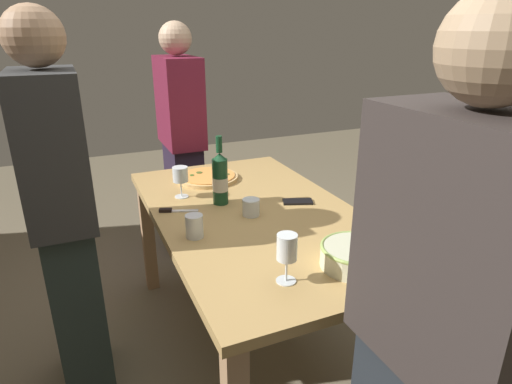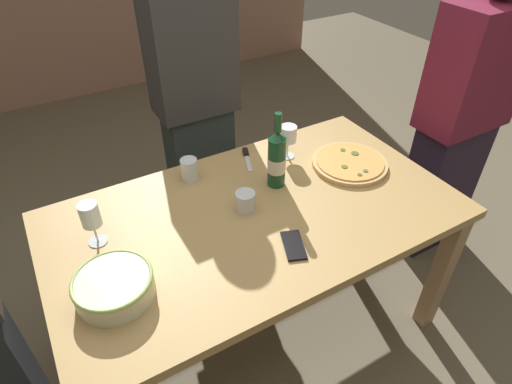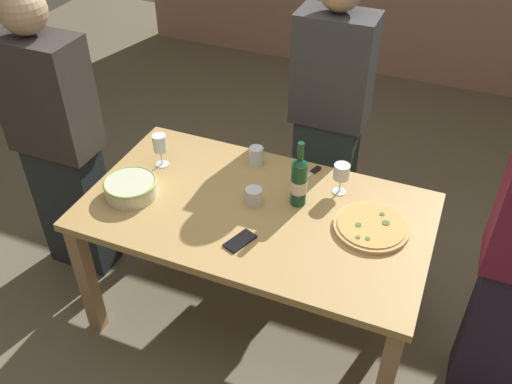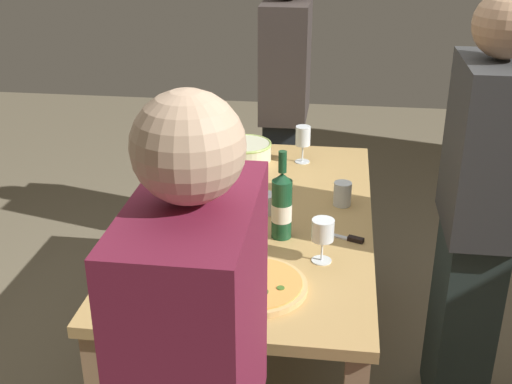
{
  "view_description": "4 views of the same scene",
  "coord_description": "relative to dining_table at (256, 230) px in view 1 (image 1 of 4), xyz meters",
  "views": [
    {
      "loc": [
        -1.69,
        0.74,
        1.56
      ],
      "look_at": [
        0.0,
        0.0,
        0.85
      ],
      "focal_mm": 30.36,
      "sensor_mm": 36.0,
      "label": 1
    },
    {
      "loc": [
        -0.64,
        -1.11,
        1.85
      ],
      "look_at": [
        0.0,
        0.0,
        0.85
      ],
      "focal_mm": 30.1,
      "sensor_mm": 36.0,
      "label": 2
    },
    {
      "loc": [
        0.75,
        -1.81,
        2.4
      ],
      "look_at": [
        0.0,
        0.0,
        0.85
      ],
      "focal_mm": 38.84,
      "sensor_mm": 36.0,
      "label": 3
    },
    {
      "loc": [
        2.29,
        0.3,
        1.9
      ],
      "look_at": [
        0.0,
        0.0,
        0.85
      ],
      "focal_mm": 46.26,
      "sensor_mm": 36.0,
      "label": 4
    }
  ],
  "objects": [
    {
      "name": "person_guest_right",
      "position": [
        -1.11,
        0.01,
        0.17
      ],
      "size": [
        0.44,
        0.24,
        1.63
      ],
      "rotation": [
        0.0,
        0.0,
        -0.01
      ],
      "color": "#23292E",
      "rests_on": "ground"
    },
    {
      "name": "wine_glass_near_pizza",
      "position": [
        -0.58,
        0.14,
        0.21
      ],
      "size": [
        0.07,
        0.07,
        0.17
      ],
      "color": "white",
      "rests_on": "dining_table"
    },
    {
      "name": "ground_plane",
      "position": [
        0.0,
        0.0,
        -0.66
      ],
      "size": [
        8.0,
        8.0,
        0.0
      ],
      "primitive_type": "plane",
      "color": "#6D634D"
    },
    {
      "name": "cup_amber",
      "position": [
        -0.03,
        0.04,
        0.13
      ],
      "size": [
        0.08,
        0.08,
        0.08
      ],
      "primitive_type": "cylinder",
      "color": "white",
      "rests_on": "dining_table"
    },
    {
      "name": "pizza_knife",
      "position": [
        0.15,
        0.35,
        0.1
      ],
      "size": [
        0.08,
        0.18,
        0.02
      ],
      "color": "silver",
      "rests_on": "dining_table"
    },
    {
      "name": "person_guest_left",
      "position": [
        1.21,
        0.04,
        0.14
      ],
      "size": [
        0.46,
        0.24,
        1.59
      ],
      "rotation": [
        0.0,
        0.0,
        -3.11
      ],
      "color": "#271D31",
      "rests_on": "ground"
    },
    {
      "name": "pizza",
      "position": [
        0.53,
        0.07,
        0.11
      ],
      "size": [
        0.34,
        0.34,
        0.03
      ],
      "color": "tan",
      "rests_on": "dining_table"
    },
    {
      "name": "wine_glass_by_bottle",
      "position": [
        0.32,
        0.27,
        0.2
      ],
      "size": [
        0.08,
        0.08,
        0.16
      ],
      "color": "white",
      "rests_on": "dining_table"
    },
    {
      "name": "serving_bowl",
      "position": [
        -0.59,
        -0.13,
        0.14
      ],
      "size": [
        0.25,
        0.25,
        0.08
      ],
      "color": "beige",
      "rests_on": "dining_table"
    },
    {
      "name": "person_host",
      "position": [
        0.11,
        0.81,
        0.17
      ],
      "size": [
        0.41,
        0.24,
        1.63
      ],
      "rotation": [
        0.0,
        0.0,
        -1.7
      ],
      "color": "#283532",
      "rests_on": "ground"
    },
    {
      "name": "wine_bottle",
      "position": [
        0.16,
        0.12,
        0.22
      ],
      "size": [
        0.08,
        0.08,
        0.33
      ],
      "color": "#184628",
      "rests_on": "dining_table"
    },
    {
      "name": "cup_ceramic",
      "position": [
        -0.14,
        0.33,
        0.14
      ],
      "size": [
        0.07,
        0.07,
        0.1
      ],
      "primitive_type": "cylinder",
      "color": "white",
      "rests_on": "dining_table"
    },
    {
      "name": "cell_phone",
      "position": [
        0.02,
        -0.23,
        0.1
      ],
      "size": [
        0.12,
        0.16,
        0.01
      ],
      "primitive_type": "cube",
      "rotation": [
        0.0,
        0.0,
        2.77
      ],
      "color": "black",
      "rests_on": "dining_table"
    },
    {
      "name": "dining_table",
      "position": [
        0.0,
        0.0,
        0.0
      ],
      "size": [
        1.6,
        0.9,
        0.75
      ],
      "color": "tan",
      "rests_on": "ground"
    }
  ]
}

